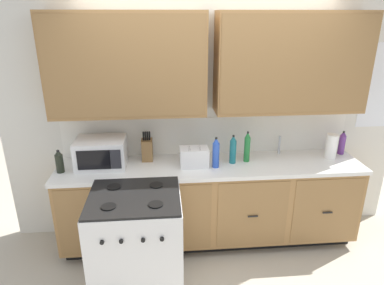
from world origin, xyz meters
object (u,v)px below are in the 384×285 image
Objects in this scene: stove_range at (137,244)px; bottle_violet at (342,143)px; knife_block at (147,149)px; bottle_teal at (233,150)px; microwave at (101,153)px; bottle_green at (247,147)px; paper_towel_roll at (331,146)px; bottle_blue at (216,153)px; bottle_dark at (59,162)px; toaster at (194,157)px.

stove_range is 3.71× the size of bottle_violet.
knife_block reaches higher than stove_range.
knife_block is 0.87m from bottle_teal.
bottle_green is (1.46, -0.02, 0.02)m from microwave.
stove_range is 3.65× the size of paper_towel_roll.
bottle_blue reaches higher than stove_range.
stove_range is 0.98m from knife_block.
bottle_blue is 0.36m from bottle_green.
bottle_teal is at bearing -173.65° from bottle_violet.
knife_block is 1.38× the size of bottle_dark.
toaster is at bearing -177.17° from paper_towel_roll.
bottle_violet is at bearing 5.69° from bottle_green.
bottle_dark is (-1.28, -0.03, 0.01)m from toaster.
bottle_dark is (-2.72, -0.10, -0.02)m from paper_towel_roll.
bottle_blue is 1.42m from bottle_violet.
bottle_blue is (0.21, -0.05, 0.06)m from toaster.
knife_block is at bearing 15.28° from bottle_dark.
knife_block is (0.44, 0.11, -0.02)m from microwave.
microwave is at bearing -166.40° from knife_block.
knife_block is 1.02m from bottle_green.
paper_towel_roll is at bearing 18.74° from stove_range.
paper_towel_roll is 1.04m from bottle_teal.
toaster is 0.88× the size of bottle_green.
microwave is 1.51× the size of bottle_green.
bottle_green is (0.55, 0.07, 0.06)m from toaster.
stove_range is 2.98× the size of bottle_green.
stove_range is 3.39× the size of toaster.
bottle_dark is at bearing -177.64° from bottle_teal.
bottle_teal is 1.32× the size of bottle_dark.
stove_range is 4.23× the size of bottle_dark.
bottle_teal reaches higher than stove_range.
bottle_green reaches higher than toaster.
knife_block is (0.08, 0.80, 0.56)m from stove_range.
paper_towel_roll is 1.16× the size of bottle_dark.
bottle_green is (1.10, 0.67, 0.60)m from stove_range.
knife_block is 1.00× the size of bottle_blue.
stove_range is 3.06× the size of knife_block.
toaster is 0.40m from bottle_teal.
toaster is (0.55, 0.60, 0.54)m from stove_range.
knife_block reaches higher than toaster.
paper_towel_roll is 0.89m from bottle_green.
bottle_blue is 1.05× the size of bottle_teal.
bottle_blue is (-1.23, -0.12, 0.02)m from paper_towel_roll.
toaster is 1.28m from bottle_dark.
bottle_blue is at bearing -174.57° from paper_towel_roll.
microwave is at bearing -177.98° from bottle_violet.
stove_range is 1.08m from bottle_dark.
microwave is at bearing 179.32° from bottle_green.
stove_range is at bearing -96.02° from knife_block.
toaster is at bearing 47.63° from stove_range.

